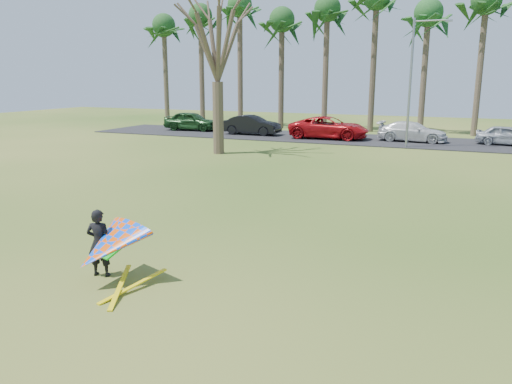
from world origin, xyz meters
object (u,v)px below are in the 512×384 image
at_px(kite_flyer, 107,246).
at_px(car_1, 252,125).
at_px(bare_tree_left, 217,33).
at_px(car_2, 329,128).
at_px(car_0, 191,121).
at_px(car_3, 412,132).
at_px(streetlight, 413,77).
at_px(car_4, 507,135).

bearing_deg(kite_flyer, car_1, 107.39).
bearing_deg(car_1, bare_tree_left, -168.13).
bearing_deg(car_2, car_0, 83.44).
height_order(car_3, kite_flyer, kite_flyer).
height_order(car_1, kite_flyer, kite_flyer).
height_order(car_2, car_3, car_2).
bearing_deg(bare_tree_left, car_2, 65.90).
distance_m(streetlight, car_3, 4.82).
relative_size(car_1, car_4, 1.19).
height_order(bare_tree_left, car_1, bare_tree_left).
bearing_deg(streetlight, car_4, 30.64).
bearing_deg(streetlight, kite_flyer, -98.00).
relative_size(streetlight, car_3, 1.69).
bearing_deg(car_3, kite_flyer, 176.23).
distance_m(car_2, car_4, 11.85).
xyz_separation_m(car_3, car_4, (5.99, 0.40, -0.04)).
bearing_deg(car_1, car_4, -87.32).
xyz_separation_m(car_2, car_4, (11.80, 1.06, -0.15)).
bearing_deg(car_0, streetlight, -104.81).
relative_size(streetlight, car_4, 2.10).
xyz_separation_m(car_1, car_3, (12.06, 0.49, -0.06)).
bearing_deg(car_0, car_2, -99.05).
xyz_separation_m(car_1, kite_flyer, (8.67, -27.67, 0.03)).
relative_size(car_0, car_4, 1.22).
height_order(bare_tree_left, car_3, bare_tree_left).
height_order(bare_tree_left, kite_flyer, bare_tree_left).
relative_size(bare_tree_left, car_1, 2.13).
bearing_deg(car_2, bare_tree_left, 154.49).
distance_m(streetlight, car_1, 12.99).
bearing_deg(car_0, car_1, -102.69).
relative_size(bare_tree_left, car_4, 2.54).
bearing_deg(bare_tree_left, car_4, 33.17).
bearing_deg(car_4, streetlight, 128.59).
bearing_deg(kite_flyer, car_0, 117.13).
xyz_separation_m(car_1, car_4, (18.04, 0.89, -0.10)).
relative_size(car_0, car_1, 1.02).
bearing_deg(car_1, kite_flyer, -162.74).
xyz_separation_m(streetlight, kite_flyer, (-3.53, -25.10, -3.62)).
relative_size(car_2, car_3, 1.22).
xyz_separation_m(bare_tree_left, car_2, (4.20, 9.40, -6.06)).
bearing_deg(kite_flyer, car_2, 95.04).
bearing_deg(car_4, car_0, 97.86).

